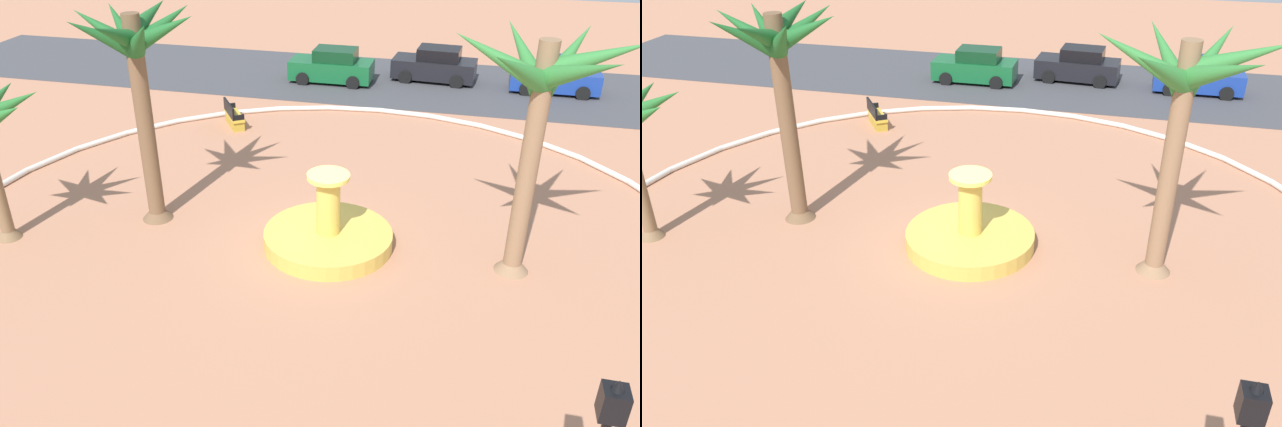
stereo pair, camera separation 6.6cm
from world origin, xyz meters
The scene contains 10 objects.
ground_plane centered at (0.00, 0.00, 0.00)m, with size 80.00×80.00×0.00m, color tan.
plaza_curb centered at (0.00, 0.00, 0.10)m, with size 22.58×22.58×0.20m, color silver.
street_asphalt centered at (0.00, 15.69, 0.01)m, with size 48.00×8.00×0.03m, color #424247.
fountain centered at (0.34, -0.01, 0.32)m, with size 3.64×3.64×2.23m.
palm_tree_near_fountain centered at (5.39, -0.03, 4.69)m, with size 4.52×4.02×6.39m.
palm_tree_mid_plaza centered at (-5.08, 0.31, 4.77)m, with size 3.65×3.80×6.38m.
bench_east centered at (-5.55, 8.18, 0.35)m, with size 1.31×1.61×1.00m.
parked_car_leftmost centered at (-2.96, 14.92, 0.78)m, with size 4.00×1.93×1.67m.
parked_car_second centered at (1.90, 16.32, 0.78)m, with size 4.12×2.15×1.67m.
parked_car_third centered at (7.52, 15.85, 0.78)m, with size 4.01×1.94×1.67m.
Camera 1 is at (3.81, -15.09, 9.59)m, focal length 35.94 mm.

